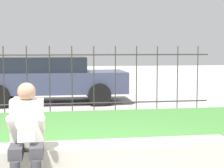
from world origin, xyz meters
TOP-DOWN VIEW (x-y plane):
  - stone_bench at (0.34, 0.00)m, footprint 2.98×0.48m
  - person_seated_reader at (-0.75, -0.27)m, footprint 0.42×0.73m
  - grass_berm at (0.00, 2.11)m, footprint 8.67×2.81m
  - iron_fence at (0.00, 4.16)m, footprint 6.67×0.03m
  - car_parked_center at (-0.56, 6.69)m, footprint 4.50×1.91m

SIDE VIEW (x-z plane):
  - grass_berm at x=0.00m, z-range 0.00..0.27m
  - stone_bench at x=0.34m, z-range -0.02..0.41m
  - person_seated_reader at x=-0.75m, z-range 0.05..1.28m
  - car_parked_center at x=-0.56m, z-range 0.06..1.43m
  - iron_fence at x=0.00m, z-range 0.04..1.72m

